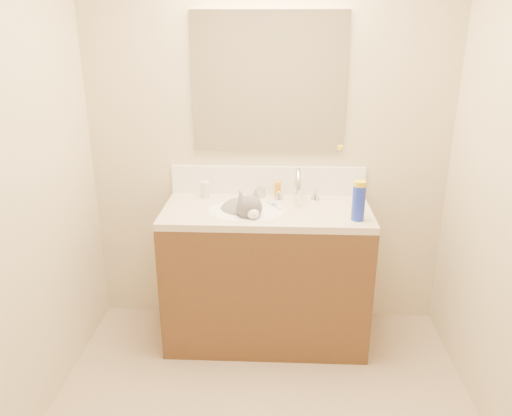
# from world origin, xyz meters

# --- Properties ---
(room_shell) EXTENTS (2.24, 2.54, 2.52)m
(room_shell) POSITION_xyz_m (0.00, 0.00, 1.49)
(room_shell) COLOR beige
(room_shell) RESTS_ON ground
(vanity_cabinet) EXTENTS (1.20, 0.55, 0.82)m
(vanity_cabinet) POSITION_xyz_m (0.00, 0.97, 0.41)
(vanity_cabinet) COLOR #4F321B
(vanity_cabinet) RESTS_ON ground
(counter_slab) EXTENTS (1.20, 0.55, 0.04)m
(counter_slab) POSITION_xyz_m (0.00, 0.97, 0.84)
(counter_slab) COLOR beige
(counter_slab) RESTS_ON vanity_cabinet
(basin) EXTENTS (0.45, 0.36, 0.14)m
(basin) POSITION_xyz_m (-0.12, 0.94, 0.79)
(basin) COLOR white
(basin) RESTS_ON vanity_cabinet
(faucet) EXTENTS (0.28, 0.20, 0.21)m
(faucet) POSITION_xyz_m (0.18, 1.11, 0.95)
(faucet) COLOR silver
(faucet) RESTS_ON counter_slab
(cat) EXTENTS (0.39, 0.42, 0.31)m
(cat) POSITION_xyz_m (-0.14, 0.96, 0.83)
(cat) COLOR #575457
(cat) RESTS_ON basin
(backsplash) EXTENTS (1.20, 0.02, 0.18)m
(backsplash) POSITION_xyz_m (0.00, 1.24, 0.95)
(backsplash) COLOR white
(backsplash) RESTS_ON counter_slab
(mirror) EXTENTS (0.90, 0.02, 0.80)m
(mirror) POSITION_xyz_m (0.00, 1.24, 1.54)
(mirror) COLOR white
(mirror) RESTS_ON room_shell
(pill_bottle) EXTENTS (0.07, 0.07, 0.10)m
(pill_bottle) POSITION_xyz_m (-0.38, 1.15, 0.91)
(pill_bottle) COLOR silver
(pill_bottle) RESTS_ON counter_slab
(pill_label) EXTENTS (0.07, 0.07, 0.04)m
(pill_label) POSITION_xyz_m (-0.38, 1.15, 0.90)
(pill_label) COLOR orange
(pill_label) RESTS_ON pill_bottle
(silver_jar) EXTENTS (0.06, 0.06, 0.06)m
(silver_jar) POSITION_xyz_m (-0.04, 1.18, 0.89)
(silver_jar) COLOR #B7B7BC
(silver_jar) RESTS_ON counter_slab
(amber_bottle) EXTENTS (0.05, 0.05, 0.10)m
(amber_bottle) POSITION_xyz_m (0.06, 1.18, 0.91)
(amber_bottle) COLOR orange
(amber_bottle) RESTS_ON counter_slab
(toothbrush) EXTENTS (0.10, 0.13, 0.01)m
(toothbrush) POSITION_xyz_m (0.04, 1.02, 0.87)
(toothbrush) COLOR silver
(toothbrush) RESTS_ON counter_slab
(toothbrush_head) EXTENTS (0.03, 0.03, 0.02)m
(toothbrush_head) POSITION_xyz_m (0.04, 1.02, 0.87)
(toothbrush_head) COLOR #689DDD
(toothbrush_head) RESTS_ON counter_slab
(spray_can) EXTENTS (0.09, 0.09, 0.19)m
(spray_can) POSITION_xyz_m (0.50, 0.82, 0.96)
(spray_can) COLOR #1A2FBC
(spray_can) RESTS_ON counter_slab
(spray_cap) EXTENTS (0.08, 0.08, 0.04)m
(spray_cap) POSITION_xyz_m (0.50, 0.82, 1.06)
(spray_cap) COLOR gold
(spray_cap) RESTS_ON spray_can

